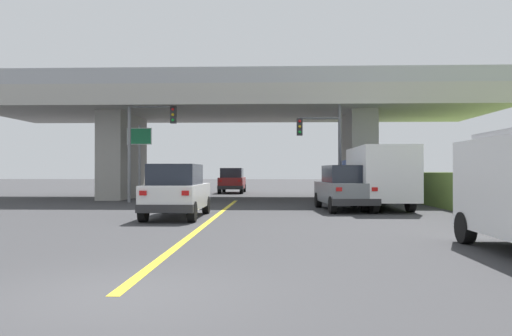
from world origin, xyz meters
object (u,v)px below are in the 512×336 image
object	(u,v)px
highway_sign	(139,146)
box_truck	(377,176)
sedan_oncoming	(232,180)
traffic_signal_nearside	(325,142)
suv_lead	(177,191)
traffic_signal_farside	(144,135)
suv_crossing	(345,188)

from	to	relation	value
highway_sign	box_truck	bearing A→B (deg)	-22.75
sedan_oncoming	traffic_signal_nearside	bearing A→B (deg)	-63.96
suv_lead	box_truck	xyz separation A→B (m)	(8.54, 5.10, 0.52)
box_truck	traffic_signal_farside	bearing A→B (deg)	161.80
traffic_signal_nearside	highway_sign	bearing A→B (deg)	171.41
suv_lead	highway_sign	size ratio (longest dim) A/B	1.03
highway_sign	suv_lead	bearing A→B (deg)	-67.64
traffic_signal_nearside	box_truck	bearing A→B (deg)	-61.61
suv_crossing	traffic_signal_farside	bearing A→B (deg)	148.45
traffic_signal_nearside	traffic_signal_farside	xyz separation A→B (m)	(-10.17, 0.25, 0.42)
suv_lead	traffic_signal_farside	world-z (taller)	traffic_signal_farside
traffic_signal_farside	highway_sign	size ratio (longest dim) A/B	1.33
highway_sign	traffic_signal_nearside	bearing A→B (deg)	-8.59
suv_crossing	sedan_oncoming	xyz separation A→B (m)	(-6.55, 17.84, -0.00)
suv_crossing	sedan_oncoming	size ratio (longest dim) A/B	1.05
sedan_oncoming	traffic_signal_nearside	distance (m)	14.38
sedan_oncoming	highway_sign	distance (m)	12.23
suv_lead	traffic_signal_nearside	distance (m)	11.25
suv_lead	box_truck	distance (m)	9.96
sedan_oncoming	traffic_signal_nearside	xyz separation A→B (m)	(6.23, -12.74, 2.39)
sedan_oncoming	box_truck	bearing A→B (deg)	-63.42
sedan_oncoming	suv_lead	bearing A→B (deg)	-90.76
suv_crossing	sedan_oncoming	distance (m)	19.00
sedan_oncoming	traffic_signal_farside	world-z (taller)	traffic_signal_farside
highway_sign	sedan_oncoming	bearing A→B (deg)	67.51
traffic_signal_farside	highway_sign	xyz separation A→B (m)	(-0.65, 1.38, -0.55)
suv_crossing	traffic_signal_nearside	bearing A→B (deg)	89.07
box_truck	suv_crossing	bearing A→B (deg)	-141.88
box_truck	traffic_signal_farside	xyz separation A→B (m)	(-12.20, 4.01, 2.29)
suv_lead	sedan_oncoming	xyz separation A→B (m)	(0.29, 21.60, 0.00)
suv_lead	traffic_signal_nearside	xyz separation A→B (m)	(6.51, 8.85, 2.39)
traffic_signal_farside	highway_sign	bearing A→B (deg)	115.37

